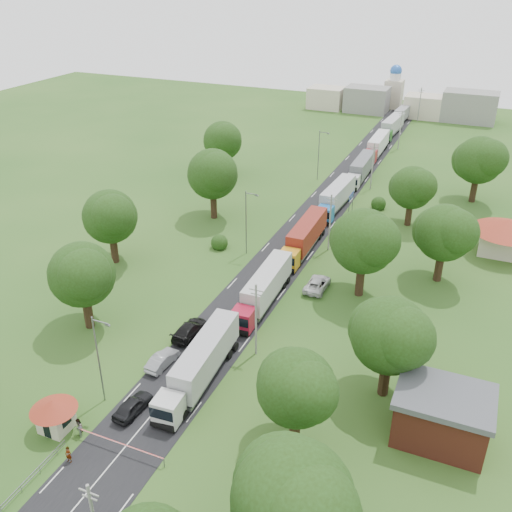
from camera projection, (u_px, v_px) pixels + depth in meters
The scene contains 43 objects.
ground at pixel (238, 311), 71.73m from camera, with size 260.00×260.00×0.00m, color #28521B.
road at pixel (292, 246), 88.02m from camera, with size 8.00×200.00×0.04m, color black.
boom_barrier at pixel (108, 440), 51.43m from camera, with size 9.22×0.35×1.18m.
guard_booth at pixel (54, 411), 52.88m from camera, with size 4.40×4.40×3.45m.
info_sign at pixel (351, 199), 97.03m from camera, with size 0.12×3.10×4.10m.
pole_1 at pixel (256, 319), 61.94m from camera, with size 1.60×0.24×9.00m.
pole_2 at pixel (330, 222), 84.74m from camera, with size 1.60×0.24×9.00m.
pole_3 at pixel (373, 166), 107.55m from camera, with size 1.60×0.24×9.00m.
pole_4 at pixel (400, 129), 130.35m from camera, with size 1.60×0.24×9.00m.
pole_5 at pixel (420, 104), 153.15m from camera, with size 1.60×0.24×9.00m.
lamp_0 at pixel (99, 356), 54.73m from camera, with size 2.03×0.22×10.00m.
lamp_1 at pixel (247, 220), 83.24m from camera, with size 2.03×0.22×10.00m.
lamp_2 at pixel (319, 153), 111.74m from camera, with size 2.03×0.22×10.00m.
tree_1 at pixel (294, 499), 37.53m from camera, with size 9.60×9.60×12.05m.
tree_2 at pixel (297, 387), 49.25m from camera, with size 8.00×8.00×10.10m.
tree_3 at pixel (390, 334), 55.03m from camera, with size 8.80×8.80×11.07m.
tree_4 at pixel (364, 241), 71.85m from camera, with size 9.60×9.60×12.05m.
tree_5 at pixel (445, 232), 75.50m from camera, with size 8.80×8.80×11.07m.
tree_6 at pixel (412, 187), 92.07m from camera, with size 8.00×8.00×10.10m.
tree_7 at pixel (479, 160), 100.59m from camera, with size 9.60×9.60×12.05m.
tree_10 at pixel (83, 274), 65.59m from camera, with size 8.80×8.80×11.07m.
tree_11 at pixel (111, 216), 80.25m from camera, with size 8.80×8.80×11.07m.
tree_12 at pixel (213, 174), 94.17m from camera, with size 9.60×9.60×12.05m.
tree_13 at pixel (223, 140), 113.52m from camera, with size 8.80×8.80×11.07m.
house_brick at pixel (442, 416), 51.67m from camera, with size 8.60×6.60×5.20m.
house_cream at pixel (507, 232), 84.02m from camera, with size 10.08×10.08×5.80m.
distant_town at pixel (404, 103), 159.46m from camera, with size 52.00×8.00×8.00m.
church at pixel (394, 89), 166.72m from camera, with size 5.00×5.00×12.30m.
truck_0 at pixel (201, 363), 58.98m from camera, with size 3.46×15.53×4.29m.
truck_1 at pixel (264, 289), 72.35m from camera, with size 3.03×15.25×4.22m.
truck_2 at pixel (305, 236), 85.75m from camera, with size 2.93×15.61×4.32m.
truck_3 at pixel (336, 197), 99.93m from camera, with size 3.20×15.31×4.23m.
truck_4 at pixel (361, 169), 113.74m from camera, with size 2.73×14.80×4.10m.
truck_5 at pixel (377, 145), 127.66m from camera, with size 2.71×14.98×4.15m.
truck_6 at pixel (392, 127), 141.72m from camera, with size 3.45×15.51×4.28m.
truck_7 at pixel (403, 114), 154.01m from camera, with size 3.09×13.78×3.80m.
car_lane_front at pixel (133, 406), 55.48m from camera, with size 1.89×4.69×1.60m, color black.
car_lane_mid at pixel (162, 360), 61.84m from camera, with size 1.60×4.60×1.51m, color gray.
car_lane_rear at pixel (190, 330), 66.79m from camera, with size 2.32×5.70×1.65m, color black.
car_verge_near at pixel (317, 284), 76.21m from camera, with size 2.58×5.60×1.56m, color silver.
car_verge_far at pixel (354, 233), 90.20m from camera, with size 1.96×4.87×1.66m, color slate.
pedestrian_near at pixel (68, 455), 49.92m from camera, with size 0.62×0.41×1.70m, color gray.
pedestrian_booth at pixel (79, 427), 52.81m from camera, with size 0.88×0.68×1.81m, color gray.
Camera 1 is at (25.84, -54.53, 39.48)m, focal length 40.00 mm.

